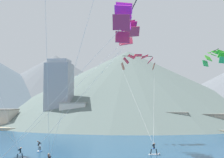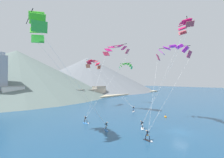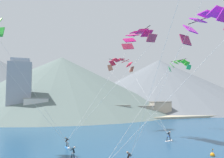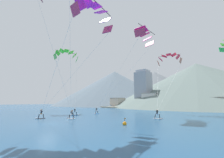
{
  "view_description": "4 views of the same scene",
  "coord_description": "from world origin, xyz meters",
  "px_view_note": "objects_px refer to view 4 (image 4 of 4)",
  "views": [
    {
      "loc": [
        8.2,
        -28.66,
        7.43
      ],
      "look_at": [
        2.85,
        13.28,
        10.53
      ],
      "focal_mm": 50.0,
      "sensor_mm": 36.0,
      "label": 1
    },
    {
      "loc": [
        -28.54,
        -9.69,
        9.42
      ],
      "look_at": [
        -1.74,
        15.47,
        9.73
      ],
      "focal_mm": 24.0,
      "sensor_mm": 36.0,
      "label": 2
    },
    {
      "loc": [
        -13.03,
        -16.44,
        7.49
      ],
      "look_at": [
        -2.94,
        12.98,
        10.08
      ],
      "focal_mm": 35.0,
      "sensor_mm": 36.0,
      "label": 3
    },
    {
      "loc": [
        20.77,
        -10.2,
        3.0
      ],
      "look_at": [
        0.38,
        12.83,
        7.76
      ],
      "focal_mm": 24.0,
      "sensor_mm": 36.0,
      "label": 4
    }
  ],
  "objects_px": {
    "parafoil_kite_near_trail": "(169,58)",
    "kitesurfer_mid_center": "(76,113)",
    "kitesurfer_far_left": "(70,116)",
    "kitesurfer_far_right": "(96,112)",
    "kitesurfer_near_trail": "(158,116)",
    "parafoil_kite_near_lead": "(94,13)",
    "parafoil_kite_mid_center": "(66,54)",
    "kitesurfer_near_lead": "(40,116)",
    "race_marker_buoy": "(125,124)",
    "parafoil_kite_far_right": "(144,35)"
  },
  "relations": [
    {
      "from": "kitesurfer_mid_center",
      "to": "parafoil_kite_near_trail",
      "type": "relative_size",
      "value": 0.1
    },
    {
      "from": "kitesurfer_near_trail",
      "to": "kitesurfer_mid_center",
      "type": "xyz_separation_m",
      "value": [
        -17.28,
        -5.76,
        -0.06
      ]
    },
    {
      "from": "kitesurfer_near_lead",
      "to": "kitesurfer_far_right",
      "type": "height_order",
      "value": "kitesurfer_near_lead"
    },
    {
      "from": "kitesurfer_far_right",
      "to": "parafoil_kite_near_trail",
      "type": "distance_m",
      "value": 25.3
    },
    {
      "from": "kitesurfer_mid_center",
      "to": "parafoil_kite_near_lead",
      "type": "distance_m",
      "value": 22.13
    },
    {
      "from": "kitesurfer_far_right",
      "to": "kitesurfer_near_trail",
      "type": "bearing_deg",
      "value": -1.45
    },
    {
      "from": "kitesurfer_far_right",
      "to": "kitesurfer_near_lead",
      "type": "bearing_deg",
      "value": -86.75
    },
    {
      "from": "parafoil_kite_near_lead",
      "to": "kitesurfer_near_lead",
      "type": "bearing_deg",
      "value": -174.78
    },
    {
      "from": "parafoil_kite_mid_center",
      "to": "parafoil_kite_far_right",
      "type": "relative_size",
      "value": 0.96
    },
    {
      "from": "kitesurfer_near_lead",
      "to": "race_marker_buoy",
      "type": "relative_size",
      "value": 1.76
    },
    {
      "from": "parafoil_kite_near_trail",
      "to": "parafoil_kite_far_right",
      "type": "relative_size",
      "value": 0.89
    },
    {
      "from": "kitesurfer_mid_center",
      "to": "parafoil_kite_mid_center",
      "type": "relative_size",
      "value": 0.1
    },
    {
      "from": "kitesurfer_far_left",
      "to": "race_marker_buoy",
      "type": "xyz_separation_m",
      "value": [
        11.92,
        0.58,
        -0.31
      ]
    },
    {
      "from": "kitesurfer_mid_center",
      "to": "kitesurfer_near_trail",
      "type": "bearing_deg",
      "value": 18.44
    },
    {
      "from": "kitesurfer_far_left",
      "to": "parafoil_kite_near_lead",
      "type": "relative_size",
      "value": 0.11
    },
    {
      "from": "parafoil_kite_near_trail",
      "to": "kitesurfer_mid_center",
      "type": "bearing_deg",
      "value": -124.47
    },
    {
      "from": "kitesurfer_near_trail",
      "to": "parafoil_kite_near_lead",
      "type": "xyz_separation_m",
      "value": [
        -3.32,
        -13.01,
        15.5
      ]
    },
    {
      "from": "kitesurfer_near_lead",
      "to": "race_marker_buoy",
      "type": "height_order",
      "value": "kitesurfer_near_lead"
    },
    {
      "from": "kitesurfer_far_left",
      "to": "kitesurfer_far_right",
      "type": "height_order",
      "value": "same"
    },
    {
      "from": "kitesurfer_mid_center",
      "to": "kitesurfer_far_left",
      "type": "distance_m",
      "value": 6.95
    },
    {
      "from": "kitesurfer_mid_center",
      "to": "parafoil_kite_near_trail",
      "type": "xyz_separation_m",
      "value": [
        14.32,
        20.86,
        14.9
      ]
    },
    {
      "from": "parafoil_kite_near_lead",
      "to": "parafoil_kite_near_trail",
      "type": "height_order",
      "value": "parafoil_kite_near_lead"
    },
    {
      "from": "kitesurfer_far_left",
      "to": "parafoil_kite_near_lead",
      "type": "xyz_separation_m",
      "value": [
        8.86,
        -2.52,
        15.57
      ]
    },
    {
      "from": "race_marker_buoy",
      "to": "kitesurfer_mid_center",
      "type": "bearing_deg",
      "value": 166.26
    },
    {
      "from": "kitesurfer_near_trail",
      "to": "parafoil_kite_near_trail",
      "type": "height_order",
      "value": "parafoil_kite_near_trail"
    },
    {
      "from": "kitesurfer_mid_center",
      "to": "kitesurfer_far_right",
      "type": "height_order",
      "value": "kitesurfer_mid_center"
    },
    {
      "from": "kitesurfer_far_left",
      "to": "kitesurfer_near_lead",
      "type": "bearing_deg",
      "value": -138.47
    },
    {
      "from": "parafoil_kite_far_right",
      "to": "parafoil_kite_mid_center",
      "type": "bearing_deg",
      "value": -167.06
    },
    {
      "from": "kitesurfer_near_lead",
      "to": "race_marker_buoy",
      "type": "bearing_deg",
      "value": 14.9
    },
    {
      "from": "kitesurfer_near_trail",
      "to": "kitesurfer_far_left",
      "type": "height_order",
      "value": "kitesurfer_near_trail"
    },
    {
      "from": "parafoil_kite_near_trail",
      "to": "parafoil_kite_near_lead",
      "type": "bearing_deg",
      "value": -90.75
    },
    {
      "from": "parafoil_kite_near_trail",
      "to": "parafoil_kite_far_right",
      "type": "xyz_separation_m",
      "value": [
        -1.27,
        -11.74,
        3.28
      ]
    },
    {
      "from": "kitesurfer_far_left",
      "to": "parafoil_kite_near_trail",
      "type": "xyz_separation_m",
      "value": [
        9.23,
        25.59,
        14.9
      ]
    },
    {
      "from": "kitesurfer_near_trail",
      "to": "kitesurfer_far_left",
      "type": "bearing_deg",
      "value": -139.27
    },
    {
      "from": "parafoil_kite_far_right",
      "to": "parafoil_kite_near_trail",
      "type": "bearing_deg",
      "value": 83.81
    },
    {
      "from": "kitesurfer_far_right",
      "to": "parafoil_kite_near_lead",
      "type": "distance_m",
      "value": 24.81
    },
    {
      "from": "parafoil_kite_near_lead",
      "to": "parafoil_kite_mid_center",
      "type": "xyz_separation_m",
      "value": [
        -25.11,
        10.81,
        1.77
      ]
    },
    {
      "from": "kitesurfer_mid_center",
      "to": "parafoil_kite_far_right",
      "type": "bearing_deg",
      "value": 34.96
    },
    {
      "from": "kitesurfer_far_right",
      "to": "parafoil_kite_near_trail",
      "type": "height_order",
      "value": "parafoil_kite_near_trail"
    },
    {
      "from": "kitesurfer_far_left",
      "to": "parafoil_kite_mid_center",
      "type": "relative_size",
      "value": 0.09
    },
    {
      "from": "kitesurfer_far_left",
      "to": "kitesurfer_far_right",
      "type": "bearing_deg",
      "value": 114.66
    },
    {
      "from": "kitesurfer_far_left",
      "to": "race_marker_buoy",
      "type": "height_order",
      "value": "kitesurfer_far_left"
    },
    {
      "from": "kitesurfer_mid_center",
      "to": "race_marker_buoy",
      "type": "xyz_separation_m",
      "value": [
        17.01,
        -4.16,
        -0.31
      ]
    },
    {
      "from": "parafoil_kite_near_lead",
      "to": "parafoil_kite_near_trail",
      "type": "distance_m",
      "value": 28.12
    },
    {
      "from": "parafoil_kite_near_lead",
      "to": "parafoil_kite_near_trail",
      "type": "relative_size",
      "value": 0.96
    },
    {
      "from": "race_marker_buoy",
      "to": "kitesurfer_near_trail",
      "type": "bearing_deg",
      "value": 88.46
    },
    {
      "from": "parafoil_kite_near_lead",
      "to": "parafoil_kite_near_trail",
      "type": "xyz_separation_m",
      "value": [
        0.37,
        28.11,
        -0.67
      ]
    },
    {
      "from": "kitesurfer_far_left",
      "to": "parafoil_kite_near_trail",
      "type": "distance_m",
      "value": 31.02
    },
    {
      "from": "kitesurfer_far_left",
      "to": "parafoil_kite_near_trail",
      "type": "bearing_deg",
      "value": 70.17
    },
    {
      "from": "kitesurfer_near_trail",
      "to": "kitesurfer_far_right",
      "type": "relative_size",
      "value": 1.0
    }
  ]
}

